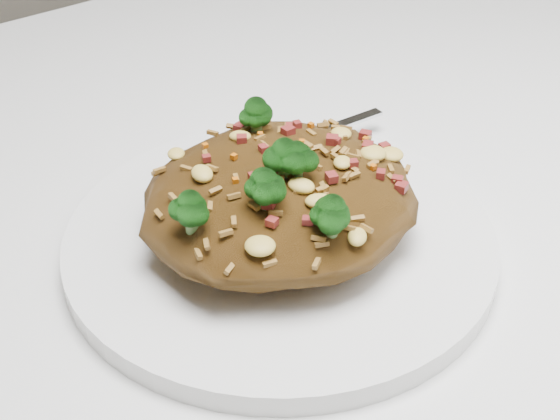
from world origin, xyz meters
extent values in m
cube|color=white|center=(0.00, 0.00, 0.73)|extent=(1.20, 0.80, 0.04)
cylinder|color=olive|center=(0.54, 0.34, 0.35)|extent=(0.06, 0.06, 0.71)
cylinder|color=white|center=(-0.08, -0.04, 0.76)|extent=(0.26, 0.26, 0.01)
ellipsoid|color=brown|center=(-0.08, -0.04, 0.79)|extent=(0.17, 0.15, 0.05)
ellipsoid|color=#0B3D08|center=(-0.09, -0.10, 0.81)|extent=(0.02, 0.02, 0.02)
ellipsoid|color=#0B3D08|center=(-0.06, 0.00, 0.82)|extent=(0.02, 0.02, 0.02)
ellipsoid|color=#0B3D08|center=(-0.08, -0.05, 0.82)|extent=(0.02, 0.02, 0.02)
ellipsoid|color=#0B3D08|center=(-0.11, -0.07, 0.82)|extent=(0.02, 0.02, 0.02)
ellipsoid|color=#0B3D08|center=(-0.14, -0.05, 0.81)|extent=(0.02, 0.02, 0.02)
ellipsoid|color=#0B3D08|center=(-0.08, -0.06, 0.82)|extent=(0.02, 0.02, 0.02)
cube|color=silver|center=(0.04, 0.03, 0.77)|extent=(0.10, 0.02, 0.00)
cube|color=silver|center=(-0.06, 0.03, 0.77)|extent=(0.03, 0.02, 0.00)
camera|label=1|loc=(-0.31, -0.33, 1.05)|focal=50.00mm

